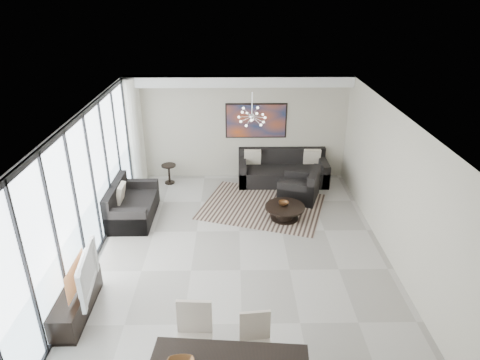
{
  "coord_description": "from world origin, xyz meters",
  "views": [
    {
      "loc": [
        -0.11,
        -6.8,
        5.07
      ],
      "look_at": [
        0.01,
        1.48,
        1.25
      ],
      "focal_mm": 32.0,
      "sensor_mm": 36.0,
      "label": 1
    }
  ],
  "objects_px": {
    "tv_console": "(76,302)",
    "television": "(81,273)",
    "coffee_table": "(285,212)",
    "sofa_main": "(282,172)"
  },
  "relations": [
    {
      "from": "coffee_table",
      "to": "sofa_main",
      "type": "height_order",
      "value": "sofa_main"
    },
    {
      "from": "sofa_main",
      "to": "tv_console",
      "type": "distance_m",
      "value": 6.57
    },
    {
      "from": "coffee_table",
      "to": "sofa_main",
      "type": "bearing_deg",
      "value": 85.55
    },
    {
      "from": "coffee_table",
      "to": "television",
      "type": "distance_m",
      "value": 4.86
    },
    {
      "from": "sofa_main",
      "to": "television",
      "type": "distance_m",
      "value": 6.48
    },
    {
      "from": "tv_console",
      "to": "television",
      "type": "xyz_separation_m",
      "value": [
        0.16,
        0.01,
        0.58
      ]
    },
    {
      "from": "sofa_main",
      "to": "tv_console",
      "type": "xyz_separation_m",
      "value": [
        -4.0,
        -5.21,
        -0.07
      ]
    },
    {
      "from": "tv_console",
      "to": "television",
      "type": "height_order",
      "value": "television"
    },
    {
      "from": "coffee_table",
      "to": "sofa_main",
      "type": "relative_size",
      "value": 0.39
    },
    {
      "from": "television",
      "to": "sofa_main",
      "type": "bearing_deg",
      "value": -42.99
    }
  ]
}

